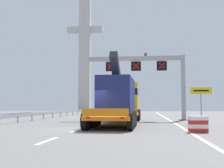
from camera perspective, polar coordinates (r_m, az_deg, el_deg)
The scene contains 9 objects.
ground at distance 18.22m, azimuth -5.35°, elevation -8.97°, with size 112.00×112.00×0.00m, color slate.
lane_markings at distance 35.21m, azimuth -0.23°, elevation -6.69°, with size 0.20×48.92×0.01m.
edge_line_right at distance 29.92m, azimuth 11.31°, elevation -7.04°, with size 0.20×63.00×0.01m, color silver.
overhead_lane_gantry at distance 29.76m, azimuth 7.54°, elevation 3.00°, with size 10.19×0.90×6.88m.
heavy_haul_truck_orange at distance 24.29m, azimuth 1.74°, elevation -3.11°, with size 3.32×14.12×5.30m.
exit_sign_yellow at distance 24.01m, azimuth 17.34°, elevation -2.26°, with size 1.68×0.15×2.94m.
crash_barrier_striped at distance 16.69m, azimuth 16.80°, elevation -7.70°, with size 1.04×0.59×0.90m.
guardrail_left at distance 36.40m, azimuth -11.03°, elevation -5.66°, with size 0.13×37.89×0.76m.
bridge_pylon_distant at distance 73.06m, azimuth -5.42°, elevation 8.00°, with size 9.00×2.00×33.20m.
Camera 1 is at (3.69, -17.78, 1.51)m, focal length 45.83 mm.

